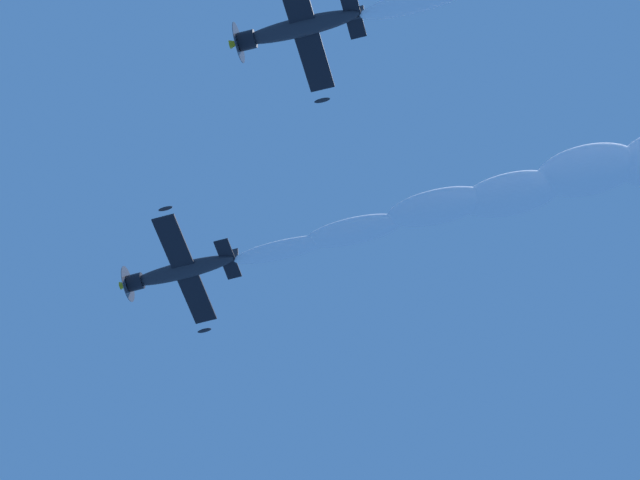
{
  "coord_description": "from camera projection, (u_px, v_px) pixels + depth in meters",
  "views": [
    {
      "loc": [
        -6.55,
        37.35,
        2.02
      ],
      "look_at": [
        -10.85,
        4.68,
        64.71
      ],
      "focal_mm": 62.94,
      "sensor_mm": 36.0,
      "label": 1
    }
  ],
  "objects": [
    {
      "name": "airplane_lead",
      "position": [
        179.0,
        271.0,
        71.55
      ],
      "size": [
        7.81,
        8.55,
        2.73
      ],
      "color": "#232328"
    },
    {
      "name": "airplane_left_wingman",
      "position": [
        296.0,
        28.0,
        63.2
      ],
      "size": [
        7.8,
        8.41,
        2.91
      ],
      "color": "#232328"
    }
  ]
}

